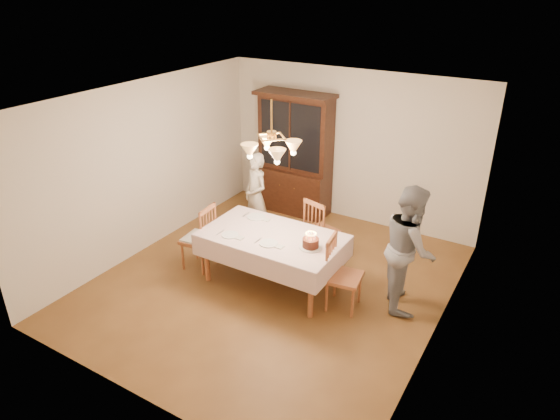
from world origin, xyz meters
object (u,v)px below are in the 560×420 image
Objects in this scene: china_hutch at (295,156)px; birthday_cake at (311,243)px; chair_far_side at (321,233)px; dining_table at (272,240)px; elderly_woman at (256,196)px.

birthday_cake is (1.53, -2.29, -0.22)m from china_hutch.
china_hutch reaches higher than chair_far_side.
china_hutch reaches higher than dining_table.
china_hutch reaches higher than elderly_woman.
china_hutch reaches higher than birthday_cake.
dining_table is at bearing -20.93° from elderly_woman.
china_hutch is at bearing 114.16° from elderly_woman.
dining_table is 1.46m from elderly_woman.
chair_far_side is 1.30m from elderly_woman.
china_hutch is 2.77m from birthday_cake.
chair_far_side is 3.33× the size of birthday_cake.
elderly_woman reaches higher than dining_table.
china_hutch is (-0.93, 2.25, 0.36)m from dining_table.
chair_far_side is (1.21, -1.32, -0.60)m from china_hutch.
elderly_woman is at bearing -92.58° from china_hutch.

